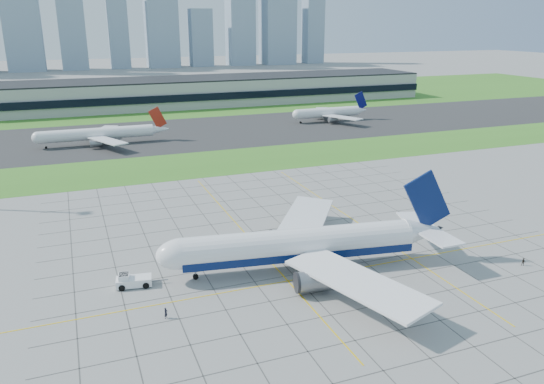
% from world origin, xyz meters
% --- Properties ---
extents(ground, '(1400.00, 1400.00, 0.00)m').
position_xyz_m(ground, '(0.00, 0.00, 0.00)').
color(ground, gray).
rests_on(ground, ground).
extents(grass_median, '(700.00, 35.00, 0.04)m').
position_xyz_m(grass_median, '(0.00, 90.00, 0.02)').
color(grass_median, '#397521').
rests_on(grass_median, ground).
extents(asphalt_taxiway, '(700.00, 75.00, 0.04)m').
position_xyz_m(asphalt_taxiway, '(0.00, 145.00, 0.03)').
color(asphalt_taxiway, '#383838').
rests_on(asphalt_taxiway, ground).
extents(grass_far, '(700.00, 145.00, 0.04)m').
position_xyz_m(grass_far, '(0.00, 255.00, 0.02)').
color(grass_far, '#397521').
rests_on(grass_far, ground).
extents(apron_markings, '(120.00, 130.00, 0.03)m').
position_xyz_m(apron_markings, '(0.43, 11.09, 0.02)').
color(apron_markings, '#474744').
rests_on(apron_markings, ground).
extents(terminal, '(260.00, 43.00, 15.80)m').
position_xyz_m(terminal, '(40.00, 229.87, 7.89)').
color(terminal, '#B7B7B2').
rests_on(terminal, ground).
extents(city_skyline, '(523.00, 32.40, 160.00)m').
position_xyz_m(city_skyline, '(-8.71, 520.00, 59.09)').
color(city_skyline, '#859AAE').
rests_on(city_skyline, ground).
extents(airliner, '(59.73, 60.10, 18.88)m').
position_xyz_m(airliner, '(-5.58, 1.96, 5.16)').
color(airliner, white).
rests_on(airliner, ground).
extents(pushback_tug, '(9.58, 4.11, 2.63)m').
position_xyz_m(pushback_tug, '(-37.79, 6.55, 1.17)').
color(pushback_tug, white).
rests_on(pushback_tug, ground).
extents(crew_near, '(0.83, 0.82, 1.93)m').
position_xyz_m(crew_near, '(-34.00, -6.99, 0.97)').
color(crew_near, black).
rests_on(crew_near, ground).
extents(crew_far, '(0.99, 0.97, 1.61)m').
position_xyz_m(crew_far, '(36.94, -13.02, 0.81)').
color(crew_far, black).
rests_on(crew_far, ground).
extents(distant_jet_1, '(49.95, 42.66, 14.08)m').
position_xyz_m(distant_jet_1, '(-34.79, 134.74, 4.49)').
color(distant_jet_1, white).
rests_on(distant_jet_1, ground).
extents(distant_jet_2, '(38.77, 42.66, 14.08)m').
position_xyz_m(distant_jet_2, '(75.55, 148.97, 4.49)').
color(distant_jet_2, white).
rests_on(distant_jet_2, ground).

